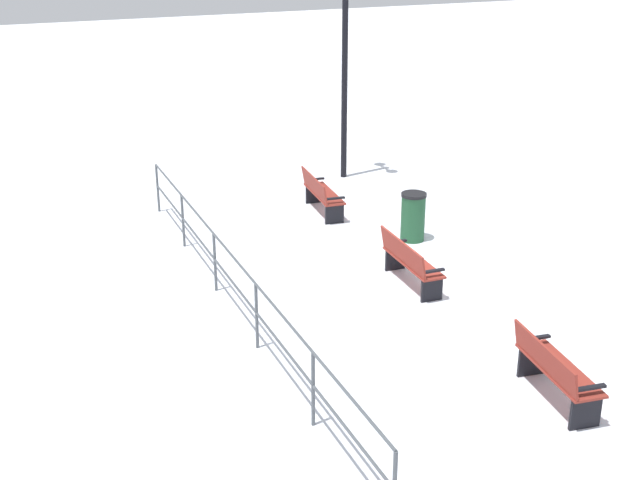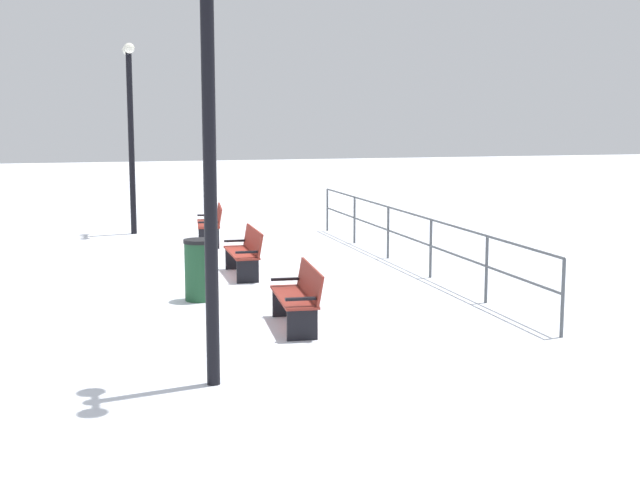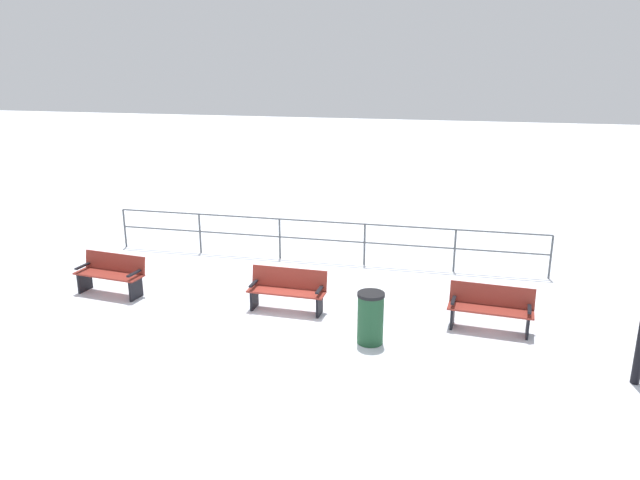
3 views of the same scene
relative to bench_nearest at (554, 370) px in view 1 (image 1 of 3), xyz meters
name	(u,v)px [view 1 (image 1 of 3)]	position (x,y,z in m)	size (l,w,h in m)	color
ground_plane	(414,284)	(0.12, 4.08, -0.48)	(80.00, 80.00, 0.00)	white
bench_nearest	(554,370)	(0.00, 0.00, 0.00)	(0.73, 1.63, 0.89)	maroon
bench_second	(409,261)	(0.00, 4.08, -0.01)	(0.54, 1.64, 0.88)	maroon
bench_third	(321,193)	(0.04, 8.17, -0.02)	(0.65, 1.65, 0.87)	maroon
lamppost_middle	(345,36)	(1.60, 10.42, 2.97)	(0.31, 0.99, 5.11)	black
waterfront_railing	(234,276)	(-3.21, 4.08, 0.26)	(0.05, 11.23, 1.09)	#4C5156
trash_bin	(413,217)	(1.12, 5.99, 0.02)	(0.51, 0.51, 0.99)	#1E4C2D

